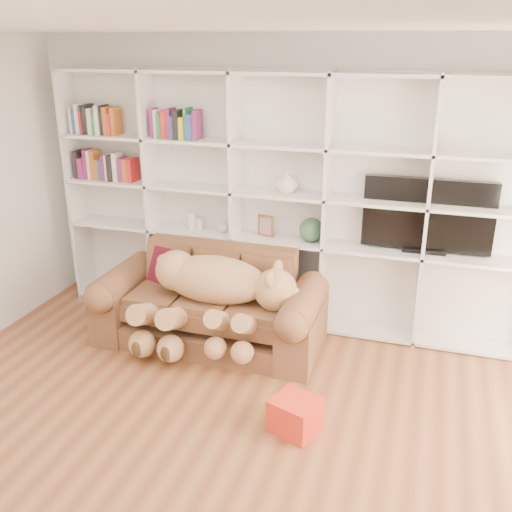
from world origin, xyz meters
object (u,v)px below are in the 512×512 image
(teddy_bear, at_px, (212,292))
(tv, at_px, (428,216))
(sofa, at_px, (211,309))
(gift_box, at_px, (296,415))

(teddy_bear, distance_m, tv, 2.00)
(sofa, distance_m, teddy_bear, 0.33)
(gift_box, bearing_deg, tv, 66.11)
(sofa, height_order, gift_box, sofa)
(gift_box, relative_size, tv, 0.28)
(sofa, relative_size, gift_box, 6.48)
(sofa, xyz_separation_m, tv, (1.81, 0.65, 0.87))
(teddy_bear, distance_m, gift_box, 1.38)
(sofa, bearing_deg, gift_box, -44.34)
(gift_box, xyz_separation_m, tv, (0.75, 1.69, 1.07))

